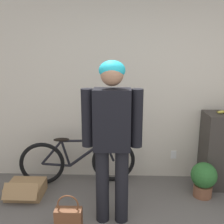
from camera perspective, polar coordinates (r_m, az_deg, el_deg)
The scene contains 6 objects.
wall_back at distance 3.75m, azimuth 5.65°, elevation 4.56°, with size 8.00×0.07×2.60m.
person at distance 2.73m, azimuth 0.00°, elevation -3.82°, with size 0.63×0.26×1.78m.
bicycle at distance 3.82m, azimuth -7.38°, elevation -10.52°, with size 1.63×0.46×0.70m.
handbag at distance 3.00m, azimuth -9.45°, elevation -22.02°, with size 0.28×0.12×0.43m.
cardboard_box at distance 3.76m, azimuth -18.22°, elevation -15.65°, with size 0.46×0.46×0.25m.
potted_plant at distance 3.69m, azimuth 19.32°, elevation -13.45°, with size 0.33×0.33×0.46m.
Camera 1 is at (-0.24, -1.42, 1.88)m, focal length 42.00 mm.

